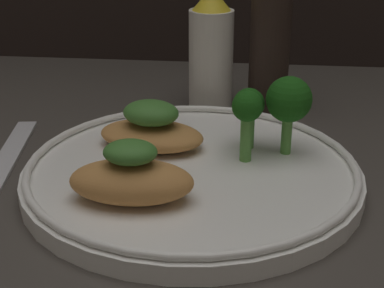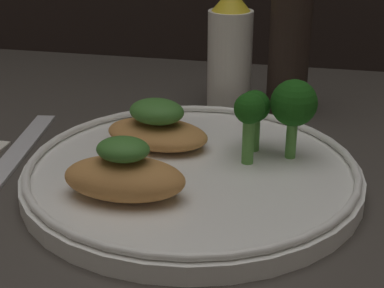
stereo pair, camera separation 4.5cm
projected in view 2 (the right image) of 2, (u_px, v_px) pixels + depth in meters
ground_plane at (192, 189)px, 46.42cm from camera, size 180.00×180.00×1.00cm
plate at (192, 172)px, 45.83cm from camera, size 26.27×26.27×2.00cm
grilled_meat_front at (124, 175)px, 40.70cm from camera, size 8.79×5.03×4.44cm
grilled_meat_middle at (157, 128)px, 49.06cm from camera, size 9.70×7.03×4.02cm
broccoli_bunch at (276, 108)px, 45.89cm from camera, size 6.28×5.12×6.48cm
sauce_bottle at (229, 53)px, 59.79cm from camera, size 4.56×4.56×12.47cm
pepper_grinder at (290, 39)px, 57.90cm from camera, size 4.07×4.07×16.80cm
fork at (18, 150)px, 51.44cm from camera, size 4.36×17.08×0.60cm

